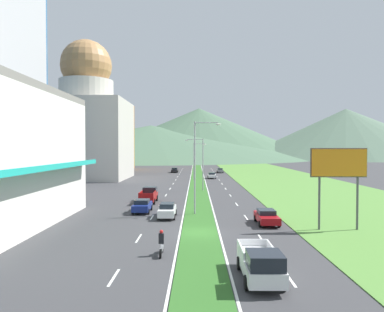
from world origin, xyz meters
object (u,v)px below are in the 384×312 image
car_1 (142,206)px  pickup_truck_0 (149,195)px  street_lamp_near (197,162)px  street_lamp_mid (201,160)px  billboard_roadside (339,167)px  car_3 (175,170)px  street_lamp_far (195,158)px  pickup_truck_1 (261,264)px  motorcycle_rider (161,245)px  car_4 (212,175)px  car_0 (267,217)px  car_2 (220,170)px  car_5 (167,210)px

car_1 → pickup_truck_0: pickup_truck_0 is taller
street_lamp_near → street_lamp_mid: bearing=88.3°
billboard_roadside → car_3: (-19.57, 76.28, -5.02)m
car_1 → street_lamp_far: bearing=-7.9°
street_lamp_mid → pickup_truck_1: size_ratio=1.69×
street_lamp_near → street_lamp_mid: size_ratio=1.15×
car_1 → pickup_truck_1: 23.80m
motorcycle_rider → street_lamp_far: bearing=-2.1°
street_lamp_far → motorcycle_rider: street_lamp_far is taller
street_lamp_mid → pickup_truck_1: bearing=-86.2°
car_4 → motorcycle_rider: 63.36m
billboard_roadside → car_0: 8.28m
pickup_truck_1 → car_1: bearing=-155.3°
car_4 → pickup_truck_0: bearing=-15.0°
car_2 → pickup_truck_1: (-3.52, -87.90, 0.27)m
car_5 → street_lamp_mid: bearing=-9.2°
street_lamp_mid → car_0: size_ratio=2.02×
car_2 → car_3: car_3 is taller
street_lamp_mid → car_4: street_lamp_mid is taller
street_lamp_mid → street_lamp_near: bearing=-91.7°
car_2 → street_lamp_far: bearing=-18.2°
billboard_roadside → car_3: 78.91m
street_lamp_near → street_lamp_mid: street_lamp_near is taller
street_lamp_mid → car_0: street_lamp_mid is taller
billboard_roadside → street_lamp_far: bearing=104.0°
street_lamp_near → street_lamp_mid: 22.62m
car_0 → car_3: bearing=-169.6°
car_4 → street_lamp_mid: bearing=-6.8°
billboard_roadside → pickup_truck_0: (-19.56, 16.69, -4.78)m
car_4 → billboard_roadside: bearing=9.5°
car_2 → car_3: bearing=-94.4°
car_1 → pickup_truck_1: (9.95, -21.62, 0.20)m
street_lamp_mid → billboard_roadside: street_lamp_mid is taller
car_1 → car_0: bearing=-115.5°
street_lamp_far → car_3: bearing=105.2°
car_4 → pickup_truck_0: 39.93m
car_2 → car_1: bearing=-11.5°
street_lamp_near → pickup_truck_1: bearing=-80.2°
street_lamp_mid → billboard_roadside: bearing=-68.1°
car_1 → car_3: car_1 is taller
motorcycle_rider → pickup_truck_0: bearing=9.5°
street_lamp_far → pickup_truck_1: 65.71m
car_5 → car_1: bearing=45.7°
car_0 → car_5: bearing=-107.8°
car_1 → car_4: (10.11, 46.31, -0.05)m
street_lamp_mid → billboard_roadside: (12.18, -30.27, 0.46)m
billboard_roadside → pickup_truck_0: size_ratio=1.39×
car_0 → car_3: 74.90m
billboard_roadside → car_4: size_ratio=1.85×
car_0 → car_4: (-3.16, 52.64, -0.00)m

